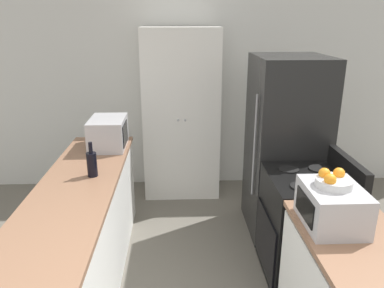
% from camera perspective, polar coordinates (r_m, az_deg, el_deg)
% --- Properties ---
extents(wall_back, '(7.00, 0.06, 2.60)m').
position_cam_1_polar(wall_back, '(4.74, -0.83, 8.94)').
color(wall_back, silver).
rests_on(wall_back, ground_plane).
extents(counter_left, '(0.60, 2.50, 0.90)m').
position_cam_1_polar(counter_left, '(3.16, -16.63, -13.97)').
color(counter_left, silver).
rests_on(counter_left, ground_plane).
extents(pantry_cabinet, '(0.89, 0.54, 2.01)m').
position_cam_1_polar(pantry_cabinet, '(4.50, -1.65, 4.54)').
color(pantry_cabinet, white).
rests_on(pantry_cabinet, ground_plane).
extents(stove, '(0.66, 0.70, 1.06)m').
position_cam_1_polar(stove, '(3.31, 16.90, -11.97)').
color(stove, black).
rests_on(stove, ground_plane).
extents(refrigerator, '(0.70, 0.78, 1.77)m').
position_cam_1_polar(refrigerator, '(3.81, 13.99, -0.47)').
color(refrigerator, black).
rests_on(refrigerator, ground_plane).
extents(microwave, '(0.34, 0.48, 0.29)m').
position_cam_1_polar(microwave, '(3.71, -12.63, 1.67)').
color(microwave, '#B2B2B7').
rests_on(microwave, counter_left).
extents(wine_bottle, '(0.08, 0.08, 0.28)m').
position_cam_1_polar(wine_bottle, '(3.07, -15.01, -2.89)').
color(wine_bottle, black).
rests_on(wine_bottle, counter_left).
extents(toaster_oven, '(0.34, 0.42, 0.25)m').
position_cam_1_polar(toaster_oven, '(2.43, 20.55, -8.87)').
color(toaster_oven, '#B2B2B7').
rests_on(toaster_oven, counter_right).
extents(fruit_bowl, '(0.22, 0.22, 0.10)m').
position_cam_1_polar(fruit_bowl, '(2.38, 20.69, -5.22)').
color(fruit_bowl, silver).
rests_on(fruit_bowl, toaster_oven).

